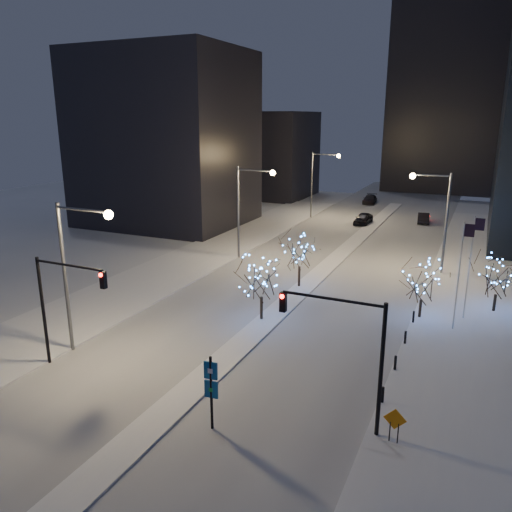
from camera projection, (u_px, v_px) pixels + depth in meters
The scene contains 25 objects.
ground at pixel (183, 398), 27.75m from camera, with size 160.00×160.00×0.00m, color silver.
road at pixel (346, 250), 58.39m from camera, with size 20.00×130.00×0.02m, color silver.
median at pixel (334, 261), 54.00m from camera, with size 2.00×80.00×0.15m, color silver.
east_sidewalk at pixel (483, 315), 39.23m from camera, with size 10.00×90.00×0.15m, color silver.
west_sidewalk at pixel (173, 269), 50.86m from camera, with size 8.00×90.00×0.15m, color silver.
filler_west_near at pixel (165, 139), 70.76m from camera, with size 22.00×18.00×24.00m, color black.
filler_west_far at pixel (263, 154), 97.30m from camera, with size 18.00×16.00×16.00m, color black.
horizon_block at pixel (453, 86), 100.22m from camera, with size 24.00×14.00×42.00m, color black.
street_lamp_w_near at pixel (75, 259), 31.33m from camera, with size 4.40×0.56×10.00m.
street_lamp_w_mid at pixel (247, 200), 53.22m from camera, with size 4.40×0.56×10.00m.
street_lamp_w_far at pixel (319, 176), 75.10m from camera, with size 4.40×0.56×10.00m.
street_lamp_east at pixel (438, 209), 48.23m from camera, with size 3.90×0.56×10.00m.
traffic_signal_west at pixel (60, 296), 29.85m from camera, with size 5.26×0.43×7.00m.
traffic_signal_east at pixel (350, 342), 23.76m from camera, with size 5.26×0.43×7.00m.
flagpoles at pixel (466, 264), 36.20m from camera, with size 1.35×2.60×8.00m.
bollards at pixel (401, 349), 32.26m from camera, with size 0.16×12.16×0.90m.
car_near at pixel (363, 219), 72.34m from camera, with size 1.95×4.85×1.65m, color black.
car_mid at pixel (423, 218), 73.41m from camera, with size 1.60×4.60×1.52m, color black.
car_far at pixel (370, 199), 89.67m from camera, with size 2.13×5.24×1.52m, color black.
holiday_tree_median_near at pixel (261, 279), 37.42m from camera, with size 4.94×4.94×4.99m.
holiday_tree_median_far at pixel (300, 251), 44.81m from camera, with size 5.10×5.10×5.08m.
holiday_tree_plaza_near at pixel (423, 283), 37.92m from camera, with size 4.78×4.78×4.43m.
holiday_tree_plaza_far at pixel (498, 277), 39.12m from camera, with size 3.90×3.90×4.54m.
wayfinding_sign at pixel (211, 385), 24.41m from camera, with size 0.71×0.16×3.98m.
construction_sign at pixel (395, 422), 23.51m from camera, with size 1.08×0.06×1.79m.
Camera 1 is at (13.94, -20.65, 15.13)m, focal length 35.00 mm.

